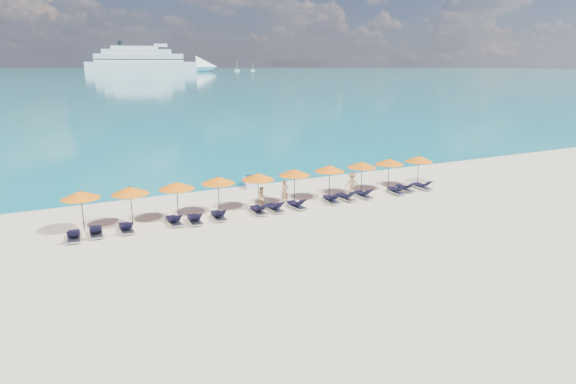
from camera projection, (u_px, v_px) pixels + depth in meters
name	position (u px, v px, depth m)	size (l,w,h in m)	color
ground	(311.00, 225.00, 27.22)	(1400.00, 1400.00, 0.00)	beige
sea	(55.00, 71.00, 598.95)	(1600.00, 1300.00, 0.01)	#1FA9B2
cruise_ship	(154.00, 62.00, 530.00)	(141.59, 53.68, 39.03)	white
sailboat_near	(253.00, 70.00, 609.79)	(5.20, 1.73, 9.53)	white
sailboat_far	(237.00, 70.00, 597.95)	(6.29, 2.10, 11.52)	white
jetski	(250.00, 182.00, 35.72)	(1.24, 2.17, 0.73)	silver
beachgoer_a	(285.00, 192.00, 31.22)	(0.55, 0.36, 1.51)	tan
beachgoer_b	(262.00, 198.00, 29.83)	(0.72, 0.41, 1.48)	tan
beachgoer_c	(352.00, 183.00, 33.36)	(1.01, 0.47, 1.57)	tan
umbrella_0	(80.00, 195.00, 25.79)	(2.10, 2.10, 2.28)	black
umbrella_1	(130.00, 190.00, 26.68)	(2.10, 2.10, 2.28)	black
umbrella_2	(177.00, 185.00, 27.75)	(2.10, 2.10, 2.28)	black
umbrella_3	(218.00, 180.00, 29.04)	(2.10, 2.10, 2.28)	black
umbrella_4	(258.00, 176.00, 29.98)	(2.10, 2.10, 2.28)	black
umbrella_5	(294.00, 172.00, 31.12)	(2.10, 2.10, 2.28)	black
umbrella_6	(330.00, 168.00, 32.29)	(2.10, 2.10, 2.28)	black
umbrella_7	(362.00, 165.00, 33.48)	(2.10, 2.10, 2.28)	black
umbrella_8	(389.00, 162.00, 34.53)	(2.10, 2.10, 2.28)	black
umbrella_9	(419.00, 159.00, 35.54)	(2.10, 2.10, 2.28)	black
lounger_0	(74.00, 236.00, 24.78)	(0.76, 1.75, 0.66)	silver
lounger_1	(96.00, 232.00, 25.41)	(0.65, 1.71, 0.66)	silver
lounger_2	(126.00, 228.00, 26.01)	(0.68, 1.72, 0.66)	silver
lounger_3	(174.00, 220.00, 27.22)	(0.74, 1.74, 0.66)	silver
lounger_4	(195.00, 219.00, 27.42)	(0.70, 1.73, 0.66)	silver
lounger_5	(219.00, 215.00, 28.14)	(0.70, 1.73, 0.66)	silver
lounger_6	(258.00, 210.00, 29.17)	(0.63, 1.70, 0.66)	silver
lounger_7	(275.00, 208.00, 29.63)	(0.70, 1.73, 0.66)	silver
lounger_8	(297.00, 205.00, 30.22)	(0.79, 1.75, 0.66)	silver
lounger_9	(331.00, 199.00, 31.50)	(0.75, 1.74, 0.66)	silver
lounger_10	(346.00, 197.00, 32.01)	(0.73, 1.74, 0.66)	silver
lounger_11	(363.00, 194.00, 32.65)	(0.63, 1.71, 0.66)	silver
lounger_12	(396.00, 191.00, 33.62)	(0.72, 1.73, 0.66)	silver
lounger_13	(405.00, 188.00, 34.31)	(0.70, 1.73, 0.66)	silver
lounger_14	(422.00, 186.00, 34.87)	(0.67, 1.72, 0.66)	silver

